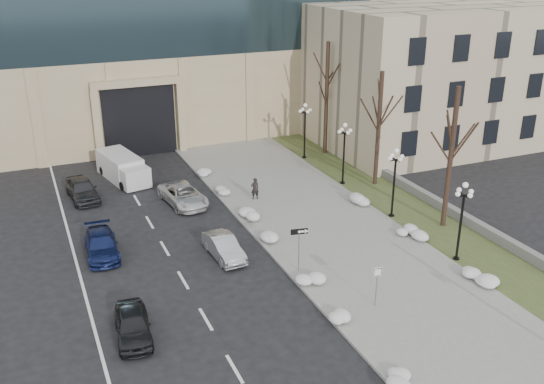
{
  "coord_description": "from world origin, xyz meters",
  "views": [
    {
      "loc": [
        -13.3,
        -17.75,
        16.42
      ],
      "look_at": [
        -0.59,
        11.72,
        3.5
      ],
      "focal_mm": 40.0,
      "sensor_mm": 36.0,
      "label": 1
    }
  ],
  "objects": [
    {
      "name": "ground",
      "position": [
        0.0,
        0.0,
        0.0
      ],
      "size": [
        160.0,
        160.0,
        0.0
      ],
      "primitive_type": "plane",
      "color": "black",
      "rests_on": "ground"
    },
    {
      "name": "one_way_sign",
      "position": [
        -0.32,
        8.28,
        2.17
      ],
      "size": [
        0.98,
        0.36,
        2.63
      ],
      "rotation": [
        0.0,
        0.0,
        -0.19
      ],
      "color": "slate",
      "rests_on": "ground"
    },
    {
      "name": "curb",
      "position": [
        -1.0,
        14.0,
        0.07
      ],
      "size": [
        0.3,
        40.0,
        0.14
      ],
      "primitive_type": "cube",
      "color": "gray",
      "rests_on": "ground"
    },
    {
      "name": "snow_clump_d",
      "position": [
        -0.41,
        11.78,
        0.3
      ],
      "size": [
        1.1,
        1.6,
        0.36
      ],
      "primitive_type": "ellipsoid",
      "color": "silver",
      "rests_on": "sidewalk"
    },
    {
      "name": "sidewalk",
      "position": [
        3.5,
        14.0,
        0.06
      ],
      "size": [
        9.0,
        40.0,
        0.12
      ],
      "primitive_type": "cube",
      "color": "gray",
      "rests_on": "ground"
    },
    {
      "name": "stone_wall",
      "position": [
        12.0,
        16.0,
        0.35
      ],
      "size": [
        0.5,
        30.0,
        0.7
      ],
      "primitive_type": "cube",
      "color": "slate",
      "rests_on": "ground"
    },
    {
      "name": "car_b",
      "position": [
        -3.63,
        11.62,
        0.63
      ],
      "size": [
        1.58,
        3.91,
        1.26
      ],
      "primitive_type": "imported",
      "rotation": [
        0.0,
        0.0,
        0.06
      ],
      "color": "#9FA3A7",
      "rests_on": "ground"
    },
    {
      "name": "lamppost_d",
      "position": [
        8.3,
        25.5,
        3.07
      ],
      "size": [
        1.18,
        1.18,
        4.76
      ],
      "color": "black",
      "rests_on": "ground"
    },
    {
      "name": "lamppost_b",
      "position": [
        8.3,
        12.5,
        3.07
      ],
      "size": [
        1.18,
        1.18,
        4.76
      ],
      "color": "black",
      "rests_on": "ground"
    },
    {
      "name": "snow_clump_f",
      "position": [
        -0.78,
        20.56,
        0.3
      ],
      "size": [
        1.1,
        1.6,
        0.36
      ],
      "primitive_type": "ellipsoid",
      "color": "silver",
      "rests_on": "sidewalk"
    },
    {
      "name": "snow_clump_g",
      "position": [
        -0.56,
        24.46,
        0.3
      ],
      "size": [
        1.1,
        1.6,
        0.36
      ],
      "primitive_type": "ellipsoid",
      "color": "silver",
      "rests_on": "sidewalk"
    },
    {
      "name": "snow_clump_b",
      "position": [
        -0.7,
        2.77,
        0.3
      ],
      "size": [
        1.1,
        1.6,
        0.36
      ],
      "primitive_type": "ellipsoid",
      "color": "silver",
      "rests_on": "sidewalk"
    },
    {
      "name": "snow_clump_e",
      "position": [
        -0.53,
        15.86,
        0.3
      ],
      "size": [
        1.1,
        1.6,
        0.36
      ],
      "primitive_type": "ellipsoid",
      "color": "silver",
      "rests_on": "sidewalk"
    },
    {
      "name": "snow_clump_i",
      "position": [
        7.61,
        9.28,
        0.3
      ],
      "size": [
        1.1,
        1.6,
        0.36
      ],
      "primitive_type": "ellipsoid",
      "color": "silver",
      "rests_on": "sidewalk"
    },
    {
      "name": "pedestrian",
      "position": [
        1.12,
        18.71,
        0.9
      ],
      "size": [
        0.6,
        0.43,
        1.57
      ],
      "primitive_type": "imported",
      "rotation": [
        0.0,
        0.0,
        3.05
      ],
      "color": "black",
      "rests_on": "sidewalk"
    },
    {
      "name": "classical_building",
      "position": [
        22.0,
        27.98,
        6.0
      ],
      "size": [
        22.0,
        18.12,
        12.0
      ],
      "color": "#C0B090",
      "rests_on": "ground"
    },
    {
      "name": "tree_mid",
      "position": [
        10.5,
        18.0,
        5.5
      ],
      "size": [
        3.2,
        3.2,
        8.5
      ],
      "color": "black",
      "rests_on": "ground"
    },
    {
      "name": "lamppost_a",
      "position": [
        8.3,
        6.0,
        3.07
      ],
      "size": [
        1.18,
        1.18,
        4.76
      ],
      "color": "black",
      "rests_on": "ground"
    },
    {
      "name": "car_d",
      "position": [
        -3.65,
        20.07,
        0.67
      ],
      "size": [
        2.82,
        5.05,
        1.34
      ],
      "primitive_type": "imported",
      "rotation": [
        0.0,
        0.0,
        0.13
      ],
      "color": "silver",
      "rests_on": "ground"
    },
    {
      "name": "tree_near",
      "position": [
        10.5,
        10.0,
        5.83
      ],
      "size": [
        3.2,
        3.2,
        9.0
      ],
      "color": "black",
      "rests_on": "ground"
    },
    {
      "name": "snow_clump_h",
      "position": [
        7.57,
        3.02,
        0.3
      ],
      "size": [
        1.1,
        1.6,
        0.36
      ],
      "primitive_type": "ellipsoid",
      "color": "silver",
      "rests_on": "sidewalk"
    },
    {
      "name": "tree_far",
      "position": [
        10.5,
        26.0,
        6.15
      ],
      "size": [
        3.2,
        3.2,
        9.5
      ],
      "color": "black",
      "rests_on": "ground"
    },
    {
      "name": "snow_clump_a",
      "position": [
        -0.88,
        -1.79,
        0.3
      ],
      "size": [
        1.1,
        1.6,
        0.36
      ],
      "primitive_type": "ellipsoid",
      "color": "silver",
      "rests_on": "sidewalk"
    },
    {
      "name": "keep_sign",
      "position": [
        1.47,
        3.68,
        1.64
      ],
      "size": [
        0.48,
        0.1,
        2.23
      ],
      "rotation": [
        0.0,
        0.0,
        -0.11
      ],
      "color": "slate",
      "rests_on": "ground"
    },
    {
      "name": "snow_clump_k",
      "position": [
        7.87,
        3.63,
        0.3
      ],
      "size": [
        1.1,
        1.6,
        0.36
      ],
      "primitive_type": "ellipsoid",
      "color": "silver",
      "rests_on": "sidewalk"
    },
    {
      "name": "car_c",
      "position": [
        -9.99,
        14.67,
        0.63
      ],
      "size": [
        2.01,
        4.45,
        1.27
      ],
      "primitive_type": "imported",
      "rotation": [
        0.0,
        0.0,
        -0.05
      ],
      "color": "navy",
      "rests_on": "ground"
    },
    {
      "name": "snow_clump_c",
      "position": [
        -0.44,
        7.14,
        0.3
      ],
      "size": [
        1.1,
        1.6,
        0.36
      ],
      "primitive_type": "ellipsoid",
      "color": "silver",
      "rests_on": "sidewalk"
    },
    {
      "name": "snow_clump_j",
      "position": [
        7.35,
        14.96,
        0.3
      ],
      "size": [
        1.1,
        1.6,
        0.36
      ],
      "primitive_type": "ellipsoid",
      "color": "silver",
      "rests_on": "sidewalk"
    },
    {
      "name": "car_e",
      "position": [
        -9.92,
        23.76,
        0.75
      ],
      "size": [
        2.19,
        4.58,
        1.51
      ],
      "primitive_type": "imported",
      "rotation": [
        0.0,
        0.0,
        0.09
      ],
      "color": "#303035",
      "rests_on": "ground"
    },
    {
      "name": "grass_strip",
      "position": [
        10.0,
        14.0,
        0.05
      ],
      "size": [
        4.0,
        40.0,
        0.1
      ],
      "primitive_type": "cube",
      "color": "#394522",
      "rests_on": "ground"
    },
    {
      "name": "lamppost_c",
      "position": [
        8.3,
        19.0,
        3.07
      ],
      "size": [
        1.18,
        1.18,
        4.76
      ],
      "color": "black",
      "rests_on": "ground"
    },
    {
      "name": "car_a",
      "position": [
        -9.93,
        5.96,
        0.65
      ],
      "size": [
        1.92,
        3.95,
        1.3
      ],
      "primitive_type": "imported",
      "rotation": [
        0.0,
        0.0,
        -0.1
      ],
      "color": "black",
      "rests_on": "ground"
    },
    {
      "name": "box_truck",
      "position": [
        -6.56,
        26.55,
        0.91
      ],
      "size": [
        3.21,
        6.23,
        1.88
      ],
      "rotation": [
        0.0,
        0.0,
        0.21
      ],
      "color": "beige",
      "rests_on": "ground"
    }
  ]
}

